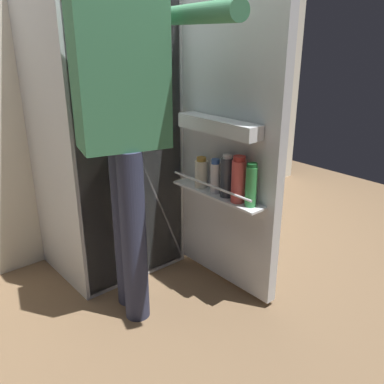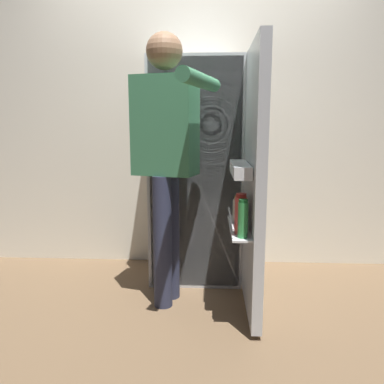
{
  "view_description": "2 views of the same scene",
  "coord_description": "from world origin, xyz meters",
  "views": [
    {
      "loc": [
        -1.13,
        -1.53,
        1.34
      ],
      "look_at": [
        0.1,
        -0.11,
        0.62
      ],
      "focal_mm": 38.93,
      "sensor_mm": 36.0,
      "label": 1
    },
    {
      "loc": [
        0.11,
        -2.34,
        1.17
      ],
      "look_at": [
        -0.01,
        -0.04,
        0.76
      ],
      "focal_mm": 35.47,
      "sensor_mm": 36.0,
      "label": 2
    }
  ],
  "objects": [
    {
      "name": "ground_plane",
      "position": [
        0.0,
        0.0,
        0.0
      ],
      "size": [
        5.29,
        5.29,
        0.0
      ],
      "primitive_type": "plane",
      "color": "brown"
    },
    {
      "name": "refrigerator",
      "position": [
        0.04,
        0.47,
        0.82
      ],
      "size": [
        0.73,
        1.24,
        1.64
      ],
      "color": "silver",
      "rests_on": "ground_plane"
    },
    {
      "name": "person",
      "position": [
        -0.17,
        0.04,
        1.03
      ],
      "size": [
        0.55,
        0.77,
        1.72
      ],
      "color": "#2D334C",
      "rests_on": "ground_plane"
    },
    {
      "name": "kitchen_wall",
      "position": [
        0.0,
        0.87,
        1.21
      ],
      "size": [
        4.4,
        0.1,
        2.42
      ],
      "primitive_type": "cube",
      "color": "silver",
      "rests_on": "ground_plane"
    }
  ]
}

